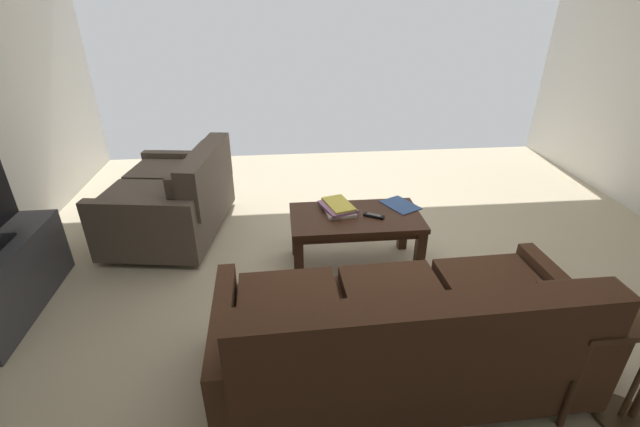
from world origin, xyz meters
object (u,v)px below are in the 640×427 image
end_table (598,323)px  book_stack (338,207)px  coffee_mug (592,293)px  loose_magazine (400,205)px  sofa_main (403,337)px  coffee_table (356,224)px  loveseat_near (175,198)px  tv_remote (374,216)px  tv_stand (1,281)px

end_table → book_stack: end_table is taller
coffee_mug → loose_magazine: size_ratio=0.35×
sofa_main → book_stack: (0.18, -1.29, 0.15)m
book_stack → loose_magazine: (-0.51, -0.04, -0.03)m
coffee_table → coffee_mug: (-0.96, 1.31, 0.27)m
book_stack → coffee_table: bearing=143.6°
coffee_mug → book_stack: bearing=-52.3°
loveseat_near → book_stack: size_ratio=3.88×
book_stack → end_table: bearing=128.2°
loveseat_near → coffee_table: 1.68m
coffee_mug → tv_remote: coffee_mug is taller
loose_magazine → tv_remote: bearing=7.9°
sofa_main → loose_magazine: 1.38m
end_table → tv_stand: 3.66m
loveseat_near → tv_stand: size_ratio=1.24×
coffee_table → tv_remote: 0.16m
end_table → sofa_main: bearing=-9.4°
tv_stand → book_stack: 2.41m
coffee_table → tv_remote: bearing=163.2°
tv_remote → book_stack: bearing=-27.2°
tv_stand → tv_remote: 2.64m
coffee_table → coffee_mug: 1.65m
loose_magazine → tv_stand: bearing=-17.7°
loveseat_near → book_stack: 1.54m
sofa_main → book_stack: sofa_main is taller
sofa_main → coffee_mug: sofa_main is taller
tv_stand → loveseat_near: bearing=-133.1°
book_stack → loose_magazine: bearing=-175.0°
loveseat_near → coffee_table: bearing=155.1°
coffee_mug → loose_magazine: coffee_mug is taller
end_table → coffee_mug: size_ratio=5.97×
book_stack → tv_remote: size_ratio=2.20×
loveseat_near → coffee_table: size_ratio=1.35×
tv_stand → loose_magazine: tv_stand is taller
end_table → tv_remote: 1.58m
sofa_main → end_table: 0.98m
end_table → book_stack: 1.84m
sofa_main → loose_magazine: bearing=-104.0°
sofa_main → end_table: sofa_main is taller
end_table → tv_stand: size_ratio=0.55×
sofa_main → coffee_mug: (-0.91, 0.12, 0.32)m
sofa_main → loveseat_near: bearing=-50.3°
loveseat_near → tv_stand: (0.96, 1.03, -0.09)m
coffee_table → tv_stand: bearing=7.3°
sofa_main → end_table: size_ratio=3.33×
loveseat_near → book_stack: loveseat_near is taller
tv_stand → loose_magazine: 2.92m
end_table → tv_stand: (3.50, -1.03, -0.24)m
coffee_table → book_stack: size_ratio=2.87×
tv_stand → coffee_mug: size_ratio=10.77×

